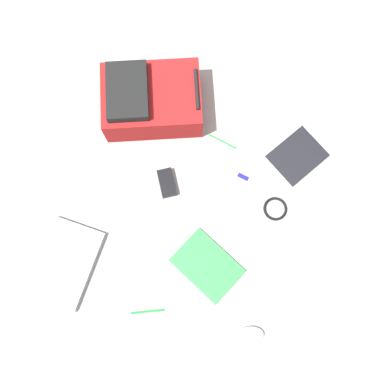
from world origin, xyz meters
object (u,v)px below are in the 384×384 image
object	(u,v)px
laptop	(66,263)
backpack	(150,100)
computer_mouse	(251,335)
cable_coil	(275,209)
book_manual	(207,266)
power_brick	(167,183)
usb_stick	(243,177)
pen_black	(222,141)
book_comic	(297,156)
pen_blue	(148,312)

from	to	relation	value
laptop	backpack	bearing A→B (deg)	164.35
computer_mouse	cable_coil	distance (m)	0.53
book_manual	power_brick	xyz separation A→B (m)	(-0.32, -0.23, 0.01)
backpack	usb_stick	xyz separation A→B (m)	(0.24, 0.46, -0.09)
computer_mouse	laptop	bearing A→B (deg)	-115.18
power_brick	pen_black	distance (m)	0.31
pen_black	usb_stick	size ratio (longest dim) A/B	2.95
computer_mouse	cable_coil	xyz separation A→B (m)	(-0.53, 0.02, -0.01)
backpack	power_brick	size ratio (longest dim) A/B	3.96
laptop	book_comic	world-z (taller)	laptop
laptop	book_manual	size ratio (longest dim) A/B	1.14
computer_mouse	cable_coil	bearing A→B (deg)	162.31
book_manual	computer_mouse	bearing A→B (deg)	42.77
cable_coil	power_brick	bearing A→B (deg)	-92.74
book_comic	pen_blue	bearing A→B (deg)	-33.48
book_comic	computer_mouse	world-z (taller)	computer_mouse
book_comic	cable_coil	size ratio (longest dim) A/B	2.77
backpack	book_comic	distance (m)	0.69
book_comic	book_manual	bearing A→B (deg)	-29.25
book_manual	backpack	bearing A→B (deg)	-150.23
backpack	pen_blue	bearing A→B (deg)	10.64
computer_mouse	cable_coil	world-z (taller)	computer_mouse
usb_stick	computer_mouse	bearing A→B (deg)	11.82
power_brick	pen_black	xyz separation A→B (m)	(-0.24, 0.20, -0.01)
usb_stick	laptop	bearing A→B (deg)	-52.68
backpack	usb_stick	distance (m)	0.52
cable_coil	pen_black	xyz separation A→B (m)	(-0.26, -0.28, -0.00)
laptop	computer_mouse	world-z (taller)	same
laptop	pen_blue	bearing A→B (deg)	71.03
cable_coil	book_comic	bearing A→B (deg)	166.78
cable_coil	laptop	bearing A→B (deg)	-64.56
power_brick	usb_stick	distance (m)	0.33
power_brick	pen_blue	world-z (taller)	power_brick
backpack	pen_black	bearing A→B (deg)	74.44
cable_coil	backpack	bearing A→B (deg)	-119.93
laptop	pen_blue	distance (m)	0.40
laptop	computer_mouse	size ratio (longest dim) A/B	3.51
book_comic	cable_coil	distance (m)	0.26
computer_mouse	pen_black	world-z (taller)	computer_mouse
computer_mouse	pen_black	bearing A→B (deg)	-177.40
book_comic	usb_stick	bearing A→B (deg)	-58.23
laptop	power_brick	distance (m)	0.54
backpack	book_manual	xyz separation A→B (m)	(0.65, 0.37, -0.09)
pen_black	usb_stick	distance (m)	0.19
backpack	laptop	size ratio (longest dim) A/B	1.29
book_comic	computer_mouse	xyz separation A→B (m)	(0.78, -0.08, 0.01)
backpack	computer_mouse	size ratio (longest dim) A/B	4.53
backpack	book_manual	world-z (taller)	backpack
power_brick	pen_blue	bearing A→B (deg)	2.93
cable_coil	pen_blue	xyz separation A→B (m)	(0.52, -0.45, -0.00)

